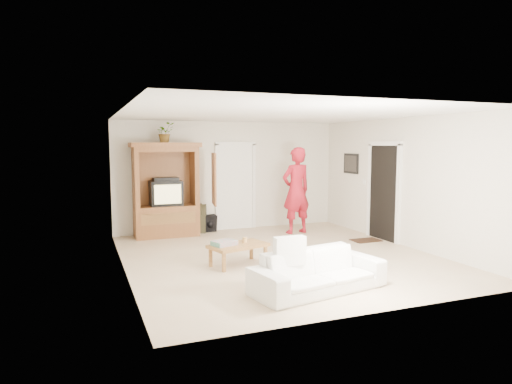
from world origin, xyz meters
TOP-DOWN VIEW (x-y plane):
  - floor at (0.00, 0.00)m, footprint 6.00×6.00m
  - ceiling at (0.00, 0.00)m, footprint 6.00×6.00m
  - wall_back at (0.00, 3.00)m, footprint 5.50×0.00m
  - wall_front at (0.00, -3.00)m, footprint 5.50×0.00m
  - wall_left at (-2.75, 0.00)m, footprint 0.00×6.00m
  - wall_right at (2.75, 0.00)m, footprint 0.00×6.00m
  - armoire at (-1.58, 2.66)m, footprint 1.82×1.14m
  - door_back at (0.15, 2.97)m, footprint 0.85×0.05m
  - doorway_right at (2.73, 0.60)m, footprint 0.05×0.90m
  - framed_picture at (2.73, 1.90)m, footprint 0.03×0.60m
  - doormat at (2.30, 0.60)m, footprint 0.60×0.40m
  - plant at (-1.60, 2.63)m, footprint 0.49×0.46m
  - man at (1.28, 1.92)m, footprint 0.79×0.58m
  - sofa at (-0.30, -1.99)m, footprint 2.06×1.11m
  - coffee_table at (-0.90, -0.28)m, footprint 1.09×0.79m
  - towel at (-1.15, -0.28)m, footprint 0.45×0.39m
  - candle at (-0.77, -0.23)m, footprint 0.08×0.08m
  - backpack_black at (-0.56, 2.80)m, footprint 0.34×0.23m
  - backpack_olive at (-0.82, 2.81)m, footprint 0.42×0.37m

SIDE VIEW (x-z plane):
  - floor at x=0.00m, z-range 0.00..0.00m
  - doormat at x=2.30m, z-range 0.00..0.02m
  - backpack_black at x=-0.56m, z-range 0.00..0.39m
  - sofa at x=-0.30m, z-range 0.00..0.57m
  - coffee_table at x=-0.90m, z-range 0.14..0.50m
  - backpack_olive at x=-0.82m, z-range 0.00..0.66m
  - towel at x=-1.15m, z-range 0.37..0.45m
  - candle at x=-0.77m, z-range 0.37..0.47m
  - armoire at x=-1.58m, z-range -0.14..1.96m
  - man at x=1.28m, z-range 0.00..2.00m
  - door_back at x=0.15m, z-range 0.00..2.04m
  - doorway_right at x=2.73m, z-range 0.00..2.04m
  - wall_back at x=0.00m, z-range -1.45..4.05m
  - wall_front at x=0.00m, z-range -1.45..4.05m
  - wall_left at x=-2.75m, z-range -1.70..4.30m
  - wall_right at x=2.75m, z-range -1.70..4.30m
  - framed_picture at x=2.73m, z-range 1.36..1.84m
  - plant at x=-1.60m, z-range 2.10..2.54m
  - ceiling at x=0.00m, z-range 2.60..2.60m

